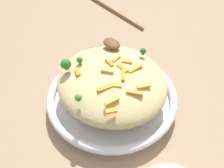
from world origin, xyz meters
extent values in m
plane|color=#9E7F60|center=(0.00, 0.00, 0.00)|extent=(2.40, 2.40, 0.00)
cylinder|color=silver|center=(0.00, 0.00, 0.01)|extent=(0.33, 0.33, 0.03)
torus|color=silver|center=(0.00, 0.00, 0.04)|extent=(0.36, 0.36, 0.02)
torus|color=black|center=(0.00, 0.00, 0.04)|extent=(0.35, 0.35, 0.00)
ellipsoid|color=#D1BA7A|center=(0.00, 0.00, 0.09)|extent=(0.30, 0.28, 0.09)
cube|color=orange|center=(0.00, 0.01, 0.13)|extent=(0.03, 0.02, 0.01)
cube|color=orange|center=(-0.09, 0.01, 0.13)|extent=(0.03, 0.03, 0.01)
cube|color=orange|center=(-0.04, 0.05, 0.13)|extent=(0.02, 0.04, 0.01)
cube|color=orange|center=(-0.05, 0.02, 0.13)|extent=(0.02, 0.02, 0.01)
cube|color=orange|center=(0.05, 0.07, 0.13)|extent=(0.03, 0.02, 0.01)
cube|color=orange|center=(-0.09, -0.02, 0.13)|extent=(0.02, 0.03, 0.01)
cube|color=orange|center=(-0.10, 0.08, 0.13)|extent=(0.02, 0.03, 0.01)
cube|color=orange|center=(-0.03, -0.05, 0.13)|extent=(0.01, 0.04, 0.01)
cube|color=orange|center=(0.03, -0.03, 0.13)|extent=(0.02, 0.03, 0.01)
cube|color=orange|center=(-0.08, 0.06, 0.13)|extent=(0.01, 0.04, 0.01)
cube|color=orange|center=(-0.01, -0.02, 0.13)|extent=(0.04, 0.01, 0.01)
cube|color=orange|center=(-0.03, -0.01, 0.13)|extent=(0.04, 0.03, 0.01)
cube|color=orange|center=(0.02, -0.01, 0.13)|extent=(0.03, 0.01, 0.01)
cube|color=orange|center=(0.00, -0.05, 0.13)|extent=(0.03, 0.03, 0.01)
cylinder|color=#296820|center=(0.08, 0.08, 0.13)|extent=(0.01, 0.01, 0.01)
sphere|color=#2D7A28|center=(0.08, 0.08, 0.14)|extent=(0.03, 0.03, 0.03)
cylinder|color=#205B1C|center=(0.00, -0.11, 0.13)|extent=(0.01, 0.01, 0.01)
sphere|color=#236B23|center=(0.00, -0.11, 0.14)|extent=(0.02, 0.02, 0.02)
cylinder|color=#296820|center=(0.08, 0.04, 0.13)|extent=(0.01, 0.01, 0.01)
sphere|color=#2D7A28|center=(0.08, 0.04, 0.14)|extent=(0.02, 0.02, 0.02)
cylinder|color=#377928|center=(-0.03, 0.12, 0.13)|extent=(0.01, 0.01, 0.01)
sphere|color=#3D8E33|center=(-0.03, 0.12, 0.13)|extent=(0.02, 0.02, 0.02)
ellipsoid|color=brown|center=(0.08, -0.06, 0.13)|extent=(0.06, 0.04, 0.02)
cylinder|color=brown|center=(0.13, -0.12, 0.18)|extent=(0.13, 0.12, 0.10)
camera|label=1|loc=(-0.33, 0.27, 0.53)|focal=37.65mm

